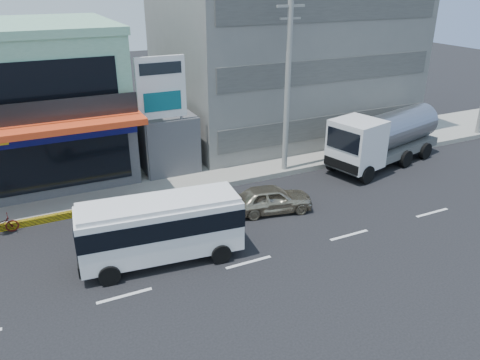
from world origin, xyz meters
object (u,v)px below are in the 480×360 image
object	(u,v)px
satellite_dish	(163,111)
billboard	(162,95)
minibus	(160,225)
tanker_truck	(383,137)
shop_building	(5,107)
sedan	(272,199)
concrete_building	(282,33)
utility_pole_near	(288,86)

from	to	relation	value
satellite_dish	billboard	distance (m)	2.31
minibus	tanker_truck	xyz separation A→B (m)	(15.04, 4.43, 0.16)
shop_building	minibus	xyz separation A→B (m)	(4.95, -12.27, -2.41)
minibus	satellite_dish	bearing A→B (deg)	71.86
billboard	sedan	world-z (taller)	billboard
concrete_building	tanker_truck	distance (m)	10.52
utility_pole_near	sedan	size ratio (longest dim) A/B	2.53
satellite_dish	minibus	distance (m)	10.01
concrete_building	billboard	distance (m)	12.17
billboard	minibus	distance (m)	8.62
concrete_building	minibus	distance (m)	19.42
shop_building	minibus	bearing A→B (deg)	-68.05
satellite_dish	sedan	size ratio (longest dim) A/B	0.38
minibus	sedan	bearing A→B (deg)	17.06
billboard	utility_pole_near	size ratio (longest dim) A/B	0.69
tanker_truck	concrete_building	bearing A→B (deg)	102.60
shop_building	tanker_truck	size ratio (longest dim) A/B	1.44
minibus	sedan	size ratio (longest dim) A/B	1.65
utility_pole_near	tanker_truck	world-z (taller)	utility_pole_near
concrete_building	minibus	bearing A→B (deg)	-134.41
satellite_dish	minibus	bearing A→B (deg)	-108.14
shop_building	utility_pole_near	size ratio (longest dim) A/B	1.24
concrete_building	utility_pole_near	distance (m)	8.79
tanker_truck	utility_pole_near	bearing A→B (deg)	167.80
satellite_dish	billboard	size ratio (longest dim) A/B	0.22
concrete_building	billboard	xyz separation A→B (m)	(-10.50, -5.80, -2.07)
shop_building	billboard	bearing A→B (deg)	-32.32
utility_pole_near	tanker_truck	distance (m)	7.01
billboard	minibus	world-z (taller)	billboard
shop_building	satellite_dish	xyz separation A→B (m)	(8.00, -2.95, -0.42)
concrete_building	minibus	size ratio (longest dim) A/B	2.45
shop_building	billboard	size ratio (longest dim) A/B	1.80
sedan	utility_pole_near	bearing A→B (deg)	-26.08
utility_pole_near	minibus	bearing A→B (deg)	-147.69
billboard	tanker_truck	distance (m)	13.25
utility_pole_near	tanker_truck	xyz separation A→B (m)	(5.99, -1.29, -3.40)
billboard	utility_pole_near	bearing A→B (deg)	-15.48
sedan	tanker_truck	xyz separation A→B (m)	(8.99, 2.57, 1.08)
satellite_dish	billboard	bearing A→B (deg)	-105.52
sedan	satellite_dish	bearing A→B (deg)	33.61
satellite_dish	billboard	world-z (taller)	billboard
shop_building	concrete_building	bearing A→B (deg)	3.35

